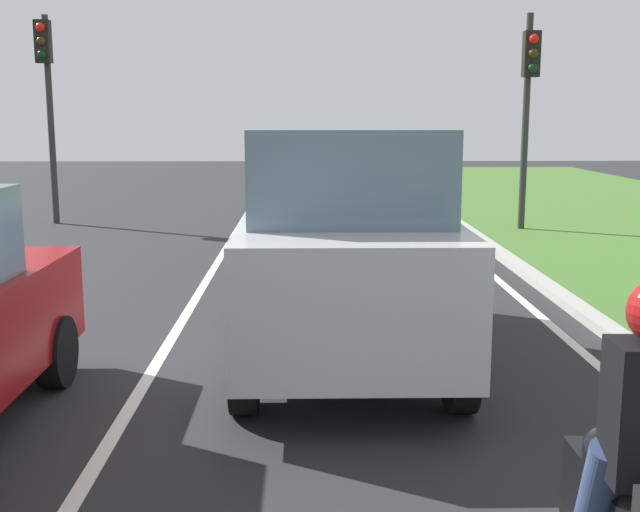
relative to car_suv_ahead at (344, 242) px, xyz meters
The scene contains 7 objects.
ground_plane 4.99m from the car_suv_ahead, 103.63° to the left, with size 60.00×60.00×0.00m, color #262628.
lane_line_center 5.19m from the car_suv_ahead, 111.36° to the left, with size 0.12×32.00×0.01m, color silver.
lane_line_right_edge 5.44m from the car_suv_ahead, 62.47° to the left, with size 0.12×32.00×0.01m, color silver.
curb_right 5.67m from the car_suv_ahead, 57.90° to the left, with size 0.24×48.00×0.12m, color #9E9B93.
car_suv_ahead is the anchor object (origin of this frame).
traffic_light_near_right 9.66m from the car_suv_ahead, 64.22° to the left, with size 0.32×0.50×4.42m.
traffic_light_overhead_left 11.82m from the car_suv_ahead, 121.01° to the left, with size 0.32×0.50×4.54m.
Camera 1 is at (0.77, 1.67, 2.39)m, focal length 44.26 mm.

